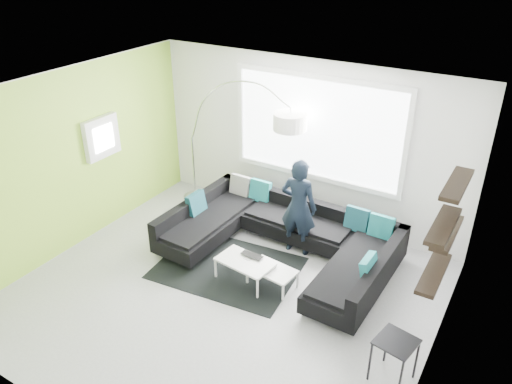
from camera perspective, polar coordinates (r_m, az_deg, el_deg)
ground at (r=7.14m, az=-3.75°, el=-11.55°), size 5.50×5.50×0.00m
room_shell at (r=6.29m, az=-2.91°, el=2.23°), size 5.54×5.04×2.82m
sectional_sofa at (r=7.62m, az=2.56°, el=-5.68°), size 3.42×2.17×0.73m
rug at (r=7.61m, az=-3.26°, el=-8.64°), size 2.20×1.70×0.01m
coffee_table at (r=7.21m, az=0.27°, el=-9.28°), size 1.11×0.73×0.34m
arc_lamp at (r=9.05m, az=-7.33°, el=6.13°), size 2.32×0.90×2.44m
side_table at (r=6.04m, az=15.42°, el=-18.03°), size 0.48×0.48×0.57m
person at (r=7.61m, az=4.88°, el=-1.72°), size 0.63×0.46×1.57m
laptop at (r=7.22m, az=-0.69°, el=-7.46°), size 0.36×0.25×0.03m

